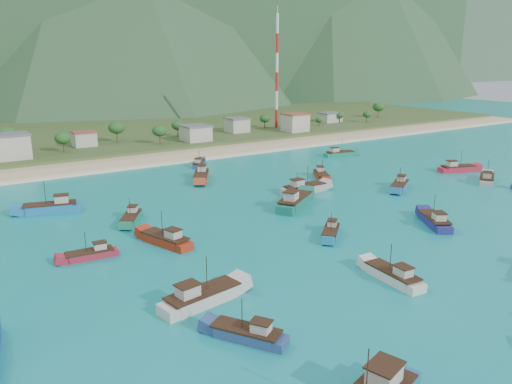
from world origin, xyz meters
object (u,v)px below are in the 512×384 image
boat_17 (248,335)px  boat_20 (304,189)px  boat_2 (487,180)px  boat_11 (434,221)px  radio_tower (277,72)px  boat_23 (199,164)px  boat_10 (458,169)px  boat_16 (201,177)px  boat_7 (166,240)px  boat_27 (295,202)px  boat_14 (331,233)px  boat_22 (202,298)px  boat_0 (131,218)px  boat_8 (321,175)px  boat_1 (400,186)px  boat_21 (393,277)px  boat_18 (91,255)px  boat_3 (340,154)px  boat_15 (51,208)px

boat_17 → boat_20: bearing=13.3°
boat_2 → boat_11: 42.85m
radio_tower → boat_23: bearing=-143.3°
boat_10 → boat_16: bearing=-96.7°
boat_7 → boat_27: boat_27 is taller
boat_14 → boat_22: size_ratio=0.66×
boat_10 → boat_0: bearing=-76.1°
boat_7 → boat_22: 23.60m
boat_11 → boat_17: boat_11 is taller
boat_0 → boat_8: size_ratio=0.95×
boat_10 → boat_22: boat_22 is taller
boat_1 → boat_10: bearing=-113.8°
boat_23 → boat_27: size_ratio=0.65×
boat_21 → boat_23: 88.52m
boat_11 → boat_21: bearing=-122.6°
boat_14 → boat_18: (-40.22, 13.57, -0.01)m
boat_20 → boat_22: 59.78m
boat_23 → boat_3: bearing=21.3°
boat_3 → boat_20: boat_20 is taller
boat_2 → boat_14: boat_2 is taller
radio_tower → boat_10: bearing=-91.9°
radio_tower → boat_0: 131.89m
boat_15 → boat_18: bearing=-165.0°
boat_14 → boat_23: 68.31m
boat_1 → boat_21: (-42.28, -35.70, -0.02)m
boat_1 → boat_18: bearing=60.0°
boat_1 → boat_27: bearing=54.2°
radio_tower → boat_21: radio_tower is taller
boat_15 → boat_18: (-0.07, -30.00, -0.37)m
boat_1 → boat_16: bearing=14.3°
boat_11 → boat_27: size_ratio=0.80×
boat_20 → boat_0: bearing=-93.7°
boat_2 → boat_23: (-53.93, 60.02, -0.21)m
boat_2 → boat_3: size_ratio=1.03×
boat_3 → boat_20: (-38.42, -29.34, 0.18)m
boat_14 → boat_16: size_ratio=0.68×
boat_1 → boat_16: 51.59m
boat_23 → boat_16: bearing=-78.6°
boat_7 → boat_27: size_ratio=0.84×
boat_0 → boat_20: (42.79, -2.04, 0.31)m
radio_tower → boat_21: 155.08m
boat_8 → boat_17: 82.98m
boat_1 → boat_3: (16.23, 39.69, 0.00)m
boat_1 → boat_21: boat_1 is taller
boat_10 → boat_27: boat_27 is taller
radio_tower → boat_16: size_ratio=4.01×
boat_3 → boat_20: size_ratio=0.89×
boat_10 → boat_21: (-71.34, -39.74, -0.10)m
boat_20 → boat_8: bearing=124.1°
boat_3 → boat_10: 37.89m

